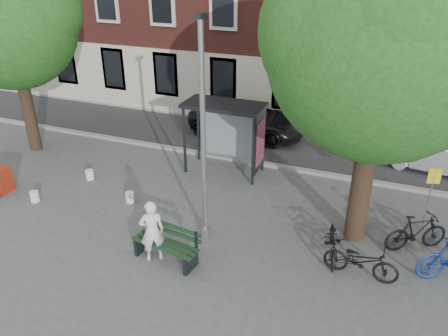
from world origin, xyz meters
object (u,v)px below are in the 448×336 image
object	(u,v)px
notice_sign	(432,186)
bench	(167,245)
bike_d	(417,232)
car_silver	(436,155)
lamppost	(203,147)
painter	(152,231)
bike_a	(361,260)
bus_shelter	(236,123)
car_dark	(248,119)
bike_c	(333,242)

from	to	relation	value
notice_sign	bench	bearing A→B (deg)	-163.18
bike_d	car_silver	bearing A→B (deg)	-38.35
car_silver	lamppost	bearing A→B (deg)	145.53
painter	bike_a	bearing A→B (deg)	157.49
bus_shelter	notice_sign	bearing A→B (deg)	-13.71
bus_shelter	car_dark	xyz separation A→B (m)	(-0.76, 3.68, -1.20)
painter	bike_d	world-z (taller)	painter
painter	bench	xyz separation A→B (m)	(0.34, 0.12, -0.44)
bike_a	notice_sign	size ratio (longest dim) A/B	0.91
lamppost	bus_shelter	xyz separation A→B (m)	(-0.61, 4.11, -0.87)
lamppost	car_silver	xyz separation A→B (m)	(6.25, 6.95, -2.16)
bus_shelter	bike_d	distance (m)	6.87
lamppost	bus_shelter	distance (m)	4.24
painter	bike_a	xyz separation A→B (m)	(5.16, 1.29, -0.40)
bike_a	bike_d	xyz separation A→B (m)	(1.27, 1.72, 0.06)
bench	bike_d	xyz separation A→B (m)	(6.09, 2.89, 0.10)
lamppost	notice_sign	world-z (taller)	lamppost
bike_d	painter	bearing A→B (deg)	83.45
bike_c	bus_shelter	bearing A→B (deg)	127.39
painter	bike_d	xyz separation A→B (m)	(6.43, 3.01, -0.34)
bike_d	bike_c	bearing A→B (deg)	87.81
bike_a	lamppost	bearing A→B (deg)	90.09
bike_c	car_silver	bearing A→B (deg)	57.23
lamppost	bike_c	xyz separation A→B (m)	(3.57, 0.35, -2.32)
bus_shelter	car_silver	size ratio (longest dim) A/B	0.76
painter	bike_c	distance (m)	4.79
lamppost	car_silver	distance (m)	9.59
bike_c	notice_sign	xyz separation A→B (m)	(2.26, 2.18, 1.04)
bus_shelter	car_silver	world-z (taller)	bus_shelter
bus_shelter	bike_a	world-z (taller)	bus_shelter
bus_shelter	bike_a	bearing A→B (deg)	-41.15
car_silver	notice_sign	world-z (taller)	notice_sign
painter	bike_d	bearing A→B (deg)	168.49
painter	bike_d	size ratio (longest dim) A/B	0.97
bus_shelter	notice_sign	distance (m)	6.64
notice_sign	bike_c	bearing A→B (deg)	-151.02
lamppost	bike_d	world-z (taller)	lamppost
bench	notice_sign	xyz separation A→B (m)	(6.32, 3.92, 1.06)
bus_shelter	bike_c	distance (m)	5.80
bus_shelter	bench	world-z (taller)	bus_shelter
lamppost	car_silver	size ratio (longest dim) A/B	1.62
bike_a	bike_c	size ratio (longest dim) A/B	1.04
bench	car_dark	distance (m)	9.21
bike_c	bike_d	distance (m)	2.34
bus_shelter	painter	size ratio (longest dim) A/B	1.62
bike_a	notice_sign	xyz separation A→B (m)	(1.50, 2.75, 1.02)
painter	bus_shelter	bearing A→B (deg)	-128.82
painter	car_silver	world-z (taller)	painter
painter	bike_c	xyz separation A→B (m)	(4.39, 1.86, -0.41)
bike_c	car_dark	world-z (taller)	car_dark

